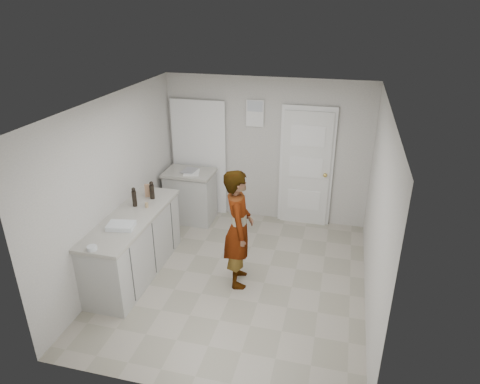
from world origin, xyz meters
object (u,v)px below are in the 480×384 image
(oil_cruet_b, at_px, (134,197))
(egg_bowl, at_px, (92,248))
(spice_jar, at_px, (147,205))
(cake_mix_box, at_px, (149,190))
(person, at_px, (238,229))
(oil_cruet_a, at_px, (152,190))
(baking_dish, at_px, (121,226))

(oil_cruet_b, xyz_separation_m, egg_bowl, (0.05, -1.20, -0.12))
(spice_jar, height_order, egg_bowl, spice_jar)
(cake_mix_box, xyz_separation_m, spice_jar, (0.13, -0.35, -0.06))
(oil_cruet_b, relative_size, egg_bowl, 2.43)
(cake_mix_box, distance_m, egg_bowl, 1.55)
(cake_mix_box, distance_m, spice_jar, 0.38)
(person, height_order, spice_jar, person)
(oil_cruet_a, relative_size, egg_bowl, 2.31)
(egg_bowl, bearing_deg, spice_jar, 83.62)
(person, bearing_deg, oil_cruet_a, 58.92)
(oil_cruet_a, bearing_deg, oil_cruet_b, -114.89)
(cake_mix_box, height_order, oil_cruet_a, oil_cruet_a)
(cake_mix_box, height_order, baking_dish, cake_mix_box)
(oil_cruet_b, distance_m, egg_bowl, 1.20)
(person, distance_m, oil_cruet_b, 1.58)
(cake_mix_box, relative_size, baking_dish, 0.51)
(baking_dish, bearing_deg, egg_bowl, -97.52)
(person, relative_size, cake_mix_box, 8.69)
(cake_mix_box, relative_size, oil_cruet_a, 0.70)
(person, height_order, cake_mix_box, person)
(cake_mix_box, bearing_deg, oil_cruet_a, -61.37)
(cake_mix_box, relative_size, spice_jar, 2.64)
(oil_cruet_b, bearing_deg, egg_bowl, -87.78)
(cake_mix_box, height_order, oil_cruet_b, oil_cruet_b)
(person, height_order, oil_cruet_a, person)
(spice_jar, xyz_separation_m, baking_dish, (-0.06, -0.63, -0.01))
(person, distance_m, baking_dish, 1.53)
(spice_jar, distance_m, oil_cruet_a, 0.31)
(cake_mix_box, bearing_deg, person, -41.35)
(oil_cruet_a, height_order, egg_bowl, oil_cruet_a)
(oil_cruet_a, bearing_deg, person, -16.51)
(spice_jar, height_order, oil_cruet_a, oil_cruet_a)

